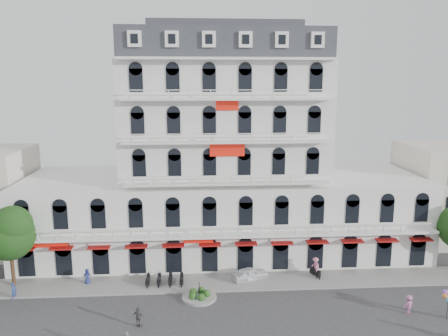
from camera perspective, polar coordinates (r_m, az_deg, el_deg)
ground at (r=37.08m, az=1.81°, el=-20.85°), size 120.00×120.00×0.00m
sidewalk at (r=44.89m, az=0.67°, el=-14.66°), size 53.00×4.00×0.16m
main_building at (r=50.30m, az=-0.09°, el=0.09°), size 45.00×15.00×25.80m
traffic_island at (r=42.03m, az=-3.26°, el=-16.33°), size 3.20×3.20×1.60m
parked_scooter_row at (r=44.75m, az=-7.73°, el=-14.97°), size 4.40×1.80×1.10m
tree_west_inner at (r=46.61m, az=-26.23°, el=-7.45°), size 4.76×4.76×8.25m
parked_car at (r=45.30m, az=3.44°, el=-13.64°), size 4.12×2.80×1.30m
rider_center at (r=46.34m, az=11.85°, el=-12.55°), size 0.99×1.65×2.23m
pedestrian_left at (r=46.20m, az=-17.43°, el=-13.41°), size 0.84×0.58×1.65m
pedestrian_mid at (r=38.16m, az=-11.09°, el=-18.52°), size 1.12×0.75×1.78m
pedestrian_right at (r=42.49m, az=22.99°, el=-16.08°), size 1.20×0.89×1.66m
pedestrian_far at (r=45.87m, az=-25.76°, el=-14.28°), size 0.60×0.69×1.59m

